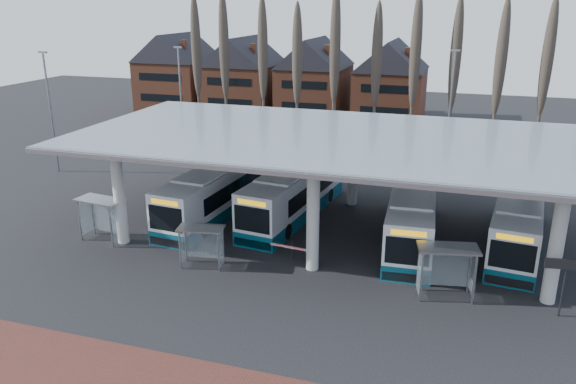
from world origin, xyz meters
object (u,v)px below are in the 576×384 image
(bus_0, at_px, (217,192))
(shelter_1, at_px, (202,237))
(shelter_2, at_px, (447,260))
(bus_3, at_px, (518,221))
(shelter_0, at_px, (102,210))
(bus_1, at_px, (295,193))
(bus_2, at_px, (412,215))

(bus_0, height_order, shelter_1, bus_0)
(bus_0, height_order, shelter_2, bus_0)
(bus_3, distance_m, shelter_2, 8.61)
(bus_3, bearing_deg, shelter_0, -157.95)
(bus_1, xyz_separation_m, shelter_2, (10.38, -8.51, 0.35))
(shelter_2, bearing_deg, bus_1, 129.23)
(bus_3, distance_m, shelter_0, 25.16)
(bus_1, relative_size, bus_3, 1.05)
(bus_2, bearing_deg, bus_3, 5.45)
(bus_1, height_order, shelter_1, bus_1)
(bus_2, xyz_separation_m, shelter_0, (-18.09, -5.82, 0.37))
(bus_0, height_order, shelter_0, bus_0)
(bus_0, distance_m, shelter_0, 7.84)
(bus_2, relative_size, bus_3, 1.01)
(bus_0, xyz_separation_m, shelter_0, (-4.85, -6.15, 0.34))
(bus_3, height_order, shelter_1, bus_3)
(bus_0, xyz_separation_m, shelter_1, (2.55, -7.61, 0.09))
(bus_2, height_order, bus_3, bus_2)
(bus_2, height_order, shelter_1, bus_2)
(bus_0, bearing_deg, shelter_2, -20.04)
(shelter_0, height_order, shelter_2, shelter_2)
(shelter_0, bearing_deg, shelter_2, 4.71)
(shelter_0, height_order, shelter_1, shelter_0)
(bus_2, bearing_deg, shelter_2, -74.29)
(shelter_1, bearing_deg, bus_0, 98.77)
(bus_0, relative_size, bus_2, 1.02)
(bus_0, distance_m, shelter_1, 8.02)
(bus_1, bearing_deg, shelter_1, -99.42)
(shelter_0, distance_m, shelter_1, 7.54)
(bus_1, relative_size, bus_2, 1.03)
(bus_0, distance_m, shelter_2, 17.11)
(bus_2, xyz_separation_m, shelter_2, (2.33, -6.76, 0.39))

